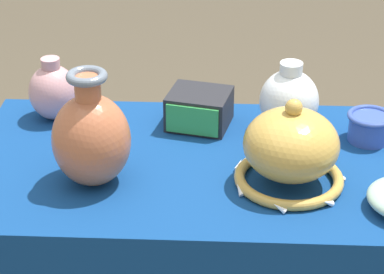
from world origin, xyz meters
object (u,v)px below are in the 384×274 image
mosaic_tile_box (199,109)px  jar_round_rose (53,91)px  cup_wide_cobalt (370,126)px  vase_tall_bulbous (91,137)px  jar_round_porcelain (289,100)px  vase_dome_bell (291,150)px

mosaic_tile_box → jar_round_rose: size_ratio=1.06×
cup_wide_cobalt → jar_round_rose: 0.73m
vase_tall_bulbous → mosaic_tile_box: 0.33m
jar_round_porcelain → mosaic_tile_box: bearing=175.9°
vase_tall_bulbous → jar_round_rose: (-0.14, 0.28, -0.03)m
mosaic_tile_box → jar_round_rose: bearing=-170.9°
vase_dome_bell → cup_wide_cobalt: bearing=44.7°
cup_wide_cobalt → vase_dome_bell: bearing=-135.3°
vase_tall_bulbous → jar_round_porcelain: 0.47m
cup_wide_cobalt → jar_round_rose: (-0.72, 0.08, 0.03)m
vase_tall_bulbous → mosaic_tile_box: vase_tall_bulbous is taller
vase_tall_bulbous → vase_dome_bell: vase_tall_bulbous is taller
mosaic_tile_box → cup_wide_cobalt: size_ratio=1.55×
vase_dome_bell → jar_round_rose: (-0.53, 0.27, -0.01)m
cup_wide_cobalt → jar_round_porcelain: size_ratio=0.62×
vase_tall_bulbous → jar_round_porcelain: (0.41, 0.24, -0.03)m
vase_tall_bulbous → jar_round_rose: bearing=116.3°
cup_wide_cobalt → vase_tall_bulbous: bearing=-161.1°
vase_dome_bell → cup_wide_cobalt: 0.27m
vase_dome_bell → vase_tall_bulbous: bearing=-178.2°
mosaic_tile_box → jar_round_porcelain: bearing=8.7°
jar_round_rose → mosaic_tile_box: bearing=-3.7°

